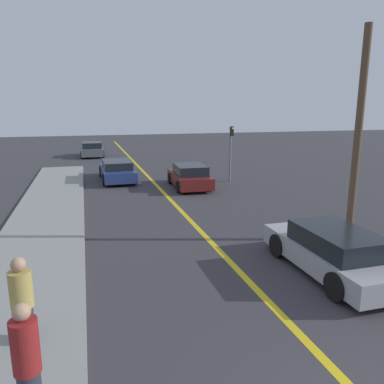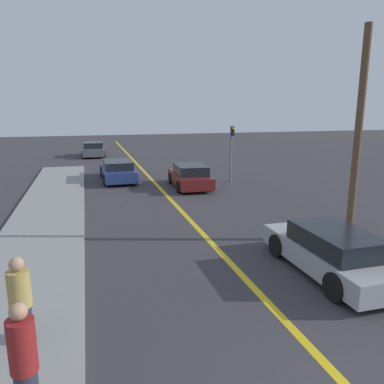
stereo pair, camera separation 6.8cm
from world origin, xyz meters
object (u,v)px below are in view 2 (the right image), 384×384
object	(u,v)px
utility_pole	(358,138)
traffic_light	(231,147)
car_far_distant	(118,170)
car_ahead_center	(190,176)
pedestrian_mid_group	(20,300)
car_parked_left_lot	(93,149)
pedestrian_near_curb	(24,363)
car_near_right_lane	(331,252)

from	to	relation	value
utility_pole	traffic_light	bearing A→B (deg)	90.45
car_far_distant	utility_pole	bearing A→B (deg)	-63.79
car_ahead_center	car_far_distant	xyz separation A→B (m)	(-3.71, 3.25, -0.01)
pedestrian_mid_group	utility_pole	bearing A→B (deg)	18.52
car_parked_left_lot	utility_pole	size ratio (longest dim) A/B	0.60
car_far_distant	traffic_light	xyz separation A→B (m)	(6.52, -2.31, 1.46)
car_parked_left_lot	traffic_light	bearing A→B (deg)	-61.77
car_ahead_center	traffic_light	bearing A→B (deg)	21.01
traffic_light	car_parked_left_lot	bearing A→B (deg)	117.77
pedestrian_mid_group	traffic_light	distance (m)	16.92
car_ahead_center	pedestrian_mid_group	distance (m)	14.62
car_far_distant	pedestrian_near_curb	distance (m)	18.39
pedestrian_mid_group	traffic_light	bearing A→B (deg)	55.22
car_far_distant	car_near_right_lane	bearing A→B (deg)	-74.64
car_near_right_lane	utility_pole	xyz separation A→B (m)	(2.23, 2.11, 2.82)
car_parked_left_lot	pedestrian_near_curb	world-z (taller)	pedestrian_near_curb
car_far_distant	utility_pole	world-z (taller)	utility_pole
car_near_right_lane	utility_pole	bearing A→B (deg)	43.41
pedestrian_mid_group	utility_pole	world-z (taller)	utility_pole
car_ahead_center	traffic_light	size ratio (longest dim) A/B	1.25
car_ahead_center	utility_pole	world-z (taller)	utility_pole
pedestrian_near_curb	utility_pole	bearing A→B (deg)	29.27
car_far_distant	traffic_light	size ratio (longest dim) A/B	1.45
car_parked_left_lot	utility_pole	distance (m)	26.55
car_near_right_lane	pedestrian_near_curb	distance (m)	7.80
pedestrian_mid_group	traffic_light	world-z (taller)	traffic_light
pedestrian_near_curb	car_parked_left_lot	bearing A→B (deg)	87.02
car_far_distant	pedestrian_mid_group	bearing A→B (deg)	-101.73
car_parked_left_lot	traffic_light	world-z (taller)	traffic_light
car_near_right_lane	car_ahead_center	distance (m)	11.81
car_near_right_lane	car_far_distant	distance (m)	15.66
car_ahead_center	pedestrian_mid_group	size ratio (longest dim) A/B	2.48
car_far_distant	utility_pole	xyz separation A→B (m)	(6.60, -12.92, 2.82)
car_far_distant	car_parked_left_lot	size ratio (longest dim) A/B	1.15
car_parked_left_lot	pedestrian_near_curb	bearing A→B (deg)	-92.51
car_parked_left_lot	car_far_distant	bearing A→B (deg)	-84.05
pedestrian_near_curb	pedestrian_mid_group	world-z (taller)	pedestrian_near_curb
car_ahead_center	car_parked_left_lot	size ratio (longest dim) A/B	0.99
car_ahead_center	pedestrian_mid_group	bearing A→B (deg)	-115.20
car_near_right_lane	car_ahead_center	size ratio (longest dim) A/B	1.08
car_near_right_lane	pedestrian_near_curb	xyz separation A→B (m)	(-7.14, -3.14, 0.38)
pedestrian_near_curb	utility_pole	xyz separation A→B (m)	(9.37, 5.25, 2.44)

